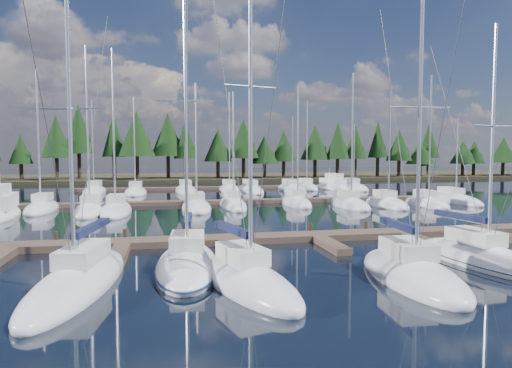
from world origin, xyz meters
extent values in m
plane|color=black|center=(0.00, 30.00, 0.00)|extent=(260.00, 260.00, 0.00)
cube|color=#322F1C|center=(0.00, 90.00, 0.30)|extent=(220.00, 30.00, 0.60)
cube|color=brown|center=(0.00, 18.00, 0.20)|extent=(44.00, 2.00, 0.40)
cube|color=brown|center=(-12.00, 15.00, 0.20)|extent=(0.90, 4.00, 0.40)
cube|color=brown|center=(-6.00, 15.00, 0.20)|extent=(0.90, 4.00, 0.40)
cube|color=brown|center=(0.00, 15.00, 0.20)|extent=(0.90, 4.00, 0.40)
cube|color=brown|center=(6.00, 15.00, 0.20)|extent=(0.90, 4.00, 0.40)
cube|color=brown|center=(12.00, 15.00, 0.20)|extent=(0.90, 4.00, 0.40)
cylinder|color=#32281B|center=(-16.00, 19.00, 0.45)|extent=(0.26, 0.26, 0.90)
cylinder|color=#32281B|center=(-12.00, 19.00, 0.45)|extent=(0.26, 0.26, 0.90)
cylinder|color=#32281B|center=(-8.00, 19.00, 0.45)|extent=(0.26, 0.26, 0.90)
cylinder|color=#32281B|center=(-4.00, 19.00, 0.45)|extent=(0.26, 0.26, 0.90)
cylinder|color=#32281B|center=(0.00, 19.00, 0.45)|extent=(0.26, 0.26, 0.90)
cylinder|color=#32281B|center=(4.00, 19.00, 0.45)|extent=(0.26, 0.26, 0.90)
cylinder|color=#32281B|center=(8.00, 19.00, 0.45)|extent=(0.26, 0.26, 0.90)
cylinder|color=#32281B|center=(12.00, 19.00, 0.45)|extent=(0.26, 0.26, 0.90)
cube|color=brown|center=(0.00, 40.00, 0.20)|extent=(50.00, 1.80, 0.40)
cube|color=brown|center=(0.00, 60.00, 0.20)|extent=(46.00, 1.80, 0.40)
ellipsoid|color=white|center=(-13.09, 9.66, 0.15)|extent=(4.24, 10.72, 1.90)
cube|color=silver|center=(-13.00, 10.18, 1.35)|extent=(1.94, 3.53, 0.70)
cylinder|color=silver|center=(-13.17, 9.15, 6.76)|extent=(0.18, 0.18, 11.52)
cylinder|color=silver|center=(-12.80, 11.41, 2.10)|extent=(0.87, 4.55, 0.12)
cube|color=#151A3A|center=(-12.80, 11.41, 2.25)|extent=(1.06, 4.38, 0.30)
cylinder|color=silver|center=(-13.17, 9.15, 7.34)|extent=(2.30, 0.45, 0.07)
cylinder|color=#3F3F44|center=(-13.54, 6.93, 6.61)|extent=(0.77, 4.46, 11.83)
cylinder|color=#3F3F44|center=(-12.72, 11.88, 6.61)|extent=(0.94, 5.49, 11.84)
ellipsoid|color=white|center=(-8.54, 11.65, 0.15)|extent=(3.60, 8.68, 1.90)
cube|color=silver|center=(-8.50, 12.07, 1.35)|extent=(1.82, 2.83, 0.70)
cylinder|color=silver|center=(-8.57, 11.23, 7.34)|extent=(0.17, 0.17, 12.67)
cylinder|color=silver|center=(-8.42, 13.08, 2.10)|extent=(0.42, 3.73, 0.12)
cube|color=#151A3A|center=(-8.42, 13.08, 2.25)|extent=(0.64, 3.58, 0.30)
cylinder|color=silver|center=(-8.57, 11.23, 7.97)|extent=(2.63, 0.28, 0.07)
cylinder|color=#3F3F44|center=(-8.72, 9.41, 7.19)|extent=(0.33, 3.66, 12.98)
cylinder|color=#3F3F44|center=(-8.39, 13.46, 7.19)|extent=(0.39, 4.51, 12.98)
ellipsoid|color=#0B1738|center=(-8.54, 11.65, 0.22)|extent=(3.74, 9.03, 0.18)
ellipsoid|color=white|center=(-6.28, 8.37, 0.15)|extent=(4.58, 8.70, 1.90)
cube|color=silver|center=(-6.39, 8.77, 1.35)|extent=(2.02, 2.93, 0.70)
cylinder|color=silver|center=(-6.17, 7.97, 7.58)|extent=(0.20, 0.20, 13.17)
cylinder|color=silver|center=(-6.64, 9.74, 2.10)|extent=(1.06, 3.57, 0.12)
cube|color=#151A3A|center=(-6.64, 9.74, 2.25)|extent=(1.24, 3.47, 0.30)
cylinder|color=silver|center=(-6.17, 7.97, 8.24)|extent=(2.20, 0.65, 0.07)
cylinder|color=#3F3F44|center=(-5.71, 6.23, 7.43)|extent=(0.96, 3.50, 13.47)
cylinder|color=#3F3F44|center=(-6.74, 10.10, 7.43)|extent=(1.18, 4.30, 13.47)
ellipsoid|color=white|center=(1.02, 7.96, 0.15)|extent=(3.51, 8.52, 1.90)
cube|color=silver|center=(1.05, 8.38, 1.35)|extent=(1.80, 2.77, 0.70)
cylinder|color=silver|center=(0.99, 7.55, 6.93)|extent=(0.17, 0.17, 11.85)
cylinder|color=silver|center=(1.12, 9.38, 2.10)|extent=(0.37, 3.67, 0.12)
cube|color=#151A3A|center=(1.12, 9.38, 2.25)|extent=(0.59, 3.52, 0.30)
cylinder|color=silver|center=(0.99, 7.55, 7.52)|extent=(2.66, 0.25, 0.07)
cylinder|color=#3F3F44|center=(0.87, 5.76, 6.78)|extent=(0.28, 3.61, 12.16)
cylinder|color=#3F3F44|center=(1.14, 9.75, 6.78)|extent=(0.33, 4.44, 12.16)
ellipsoid|color=white|center=(6.00, 9.92, 0.15)|extent=(3.53, 9.07, 1.90)
cube|color=silver|center=(5.95, 10.36, 1.35)|extent=(1.71, 2.97, 0.70)
cylinder|color=silver|center=(6.05, 9.48, 6.38)|extent=(0.18, 0.18, 10.77)
cylinder|color=silver|center=(5.83, 11.42, 2.10)|extent=(0.56, 3.88, 0.12)
cube|color=#151A3A|center=(5.83, 11.42, 2.25)|extent=(0.77, 3.73, 0.30)
cylinder|color=silver|center=(6.05, 9.48, 6.92)|extent=(2.28, 0.33, 0.07)
cylinder|color=#3F3F44|center=(5.79, 11.81, 6.23)|extent=(0.57, 4.69, 11.08)
ellipsoid|color=#0B1738|center=(6.00, 9.92, 0.22)|extent=(3.67, 9.44, 0.18)
ellipsoid|color=white|center=(-21.12, 36.73, 0.15)|extent=(2.60, 8.03, 1.90)
cube|color=silver|center=(-21.12, 37.13, 1.35)|extent=(1.43, 2.57, 0.70)
cylinder|color=silver|center=(-21.12, 36.33, 7.29)|extent=(0.16, 0.16, 12.59)
ellipsoid|color=white|center=(-16.29, 34.11, 0.15)|extent=(2.77, 8.51, 1.90)
cube|color=silver|center=(-16.29, 34.53, 1.35)|extent=(1.52, 2.72, 0.70)
cylinder|color=silver|center=(-16.29, 33.68, 8.11)|extent=(0.16, 0.16, 14.21)
ellipsoid|color=white|center=(-13.99, 33.83, 0.15)|extent=(2.76, 9.36, 1.90)
cube|color=silver|center=(-13.99, 34.30, 1.35)|extent=(1.52, 3.00, 0.70)
cylinder|color=silver|center=(-13.99, 33.36, 8.00)|extent=(0.16, 0.16, 13.99)
ellipsoid|color=white|center=(-6.48, 34.88, 0.15)|extent=(2.82, 7.96, 1.90)
cube|color=silver|center=(-6.48, 35.27, 1.35)|extent=(1.55, 2.55, 0.70)
cylinder|color=silver|center=(-6.48, 34.48, 6.65)|extent=(0.16, 0.16, 11.30)
ellipsoid|color=white|center=(-2.67, 36.09, 0.15)|extent=(2.52, 8.81, 1.90)
cube|color=silver|center=(-2.67, 36.53, 1.35)|extent=(1.38, 2.82, 0.70)
cylinder|color=silver|center=(-2.67, 35.65, 6.36)|extent=(0.16, 0.16, 10.71)
ellipsoid|color=white|center=(4.29, 36.66, 0.15)|extent=(2.46, 7.50, 1.90)
cube|color=silver|center=(4.29, 37.03, 1.35)|extent=(1.35, 2.40, 0.70)
cylinder|color=silver|center=(4.29, 36.28, 6.80)|extent=(0.16, 0.16, 11.60)
ellipsoid|color=white|center=(9.21, 33.98, 0.15)|extent=(2.69, 8.16, 1.90)
cube|color=silver|center=(9.21, 34.39, 1.35)|extent=(1.48, 2.61, 0.70)
cylinder|color=silver|center=(9.21, 33.57, 7.32)|extent=(0.16, 0.16, 12.65)
ellipsoid|color=white|center=(13.19, 33.72, 0.15)|extent=(2.81, 7.88, 1.90)
cube|color=silver|center=(13.19, 34.11, 1.35)|extent=(1.55, 2.52, 0.70)
cylinder|color=silver|center=(13.19, 33.32, 6.55)|extent=(0.16, 0.16, 11.11)
ellipsoid|color=white|center=(17.52, 33.27, 0.15)|extent=(2.43, 7.41, 1.90)
cube|color=silver|center=(17.52, 33.64, 1.35)|extent=(1.34, 2.37, 0.70)
cylinder|color=silver|center=(17.52, 32.90, 7.28)|extent=(0.16, 0.16, 12.55)
ellipsoid|color=white|center=(22.42, 35.77, 0.15)|extent=(2.60, 9.76, 1.90)
cube|color=silver|center=(22.42, 36.26, 1.35)|extent=(1.43, 3.12, 0.70)
cylinder|color=silver|center=(22.42, 35.28, 5.20)|extent=(0.16, 0.16, 8.40)
ellipsoid|color=white|center=(-19.07, 56.28, 0.15)|extent=(2.89, 9.08, 1.90)
cube|color=silver|center=(-19.07, 56.73, 1.35)|extent=(1.59, 2.90, 0.70)
cylinder|color=silver|center=(-19.07, 55.82, 6.87)|extent=(0.16, 0.16, 11.74)
ellipsoid|color=white|center=(-13.38, 53.63, 0.15)|extent=(2.92, 8.37, 1.90)
cube|color=silver|center=(-13.38, 54.05, 1.35)|extent=(1.61, 2.68, 0.70)
cylinder|color=silver|center=(-13.38, 53.21, 7.04)|extent=(0.16, 0.16, 12.08)
ellipsoid|color=white|center=(-6.56, 55.57, 0.15)|extent=(2.89, 11.21, 1.90)
cube|color=silver|center=(-6.56, 56.13, 1.35)|extent=(1.59, 3.59, 0.70)
cylinder|color=silver|center=(-6.56, 55.01, 7.69)|extent=(0.16, 0.16, 13.37)
ellipsoid|color=white|center=(-0.32, 55.28, 0.15)|extent=(2.88, 8.01, 1.90)
cube|color=silver|center=(-0.32, 55.68, 1.35)|extent=(1.58, 2.56, 0.70)
cylinder|color=silver|center=(-0.32, 54.88, 7.63)|extent=(0.16, 0.16, 13.25)
ellipsoid|color=white|center=(2.79, 54.72, 0.15)|extent=(2.90, 11.82, 1.90)
cube|color=silver|center=(2.79, 55.31, 1.35)|extent=(1.59, 3.78, 0.70)
cylinder|color=silver|center=(2.79, 54.13, 7.73)|extent=(0.16, 0.16, 13.47)
ellipsoid|color=white|center=(8.77, 54.38, 0.15)|extent=(2.99, 11.06, 1.90)
cube|color=silver|center=(8.77, 54.93, 1.35)|extent=(1.64, 3.54, 0.70)
cylinder|color=silver|center=(8.77, 53.83, 5.92)|extent=(0.16, 0.16, 9.84)
ellipsoid|color=white|center=(11.81, 56.90, 0.15)|extent=(2.99, 7.31, 1.90)
cube|color=silver|center=(11.81, 57.26, 1.35)|extent=(1.64, 2.34, 0.70)
cylinder|color=silver|center=(11.81, 56.53, 7.22)|extent=(0.16, 0.16, 12.43)
ellipsoid|color=white|center=(18.78, 55.46, 0.15)|extent=(2.75, 10.07, 1.90)
cube|color=silver|center=(18.78, 55.96, 1.35)|extent=(1.51, 3.22, 0.70)
cylinder|color=silver|center=(18.78, 54.95, 5.49)|extent=(0.16, 0.16, 8.98)
cylinder|color=silver|center=(-23.93, 34.26, 3.05)|extent=(0.09, 0.09, 1.68)
ellipsoid|color=white|center=(15.83, 56.13, 0.10)|extent=(4.53, 8.55, 1.63)
cube|color=white|center=(15.83, 56.13, 1.18)|extent=(3.02, 4.83, 1.09)
cube|color=silver|center=(15.92, 55.73, 2.08)|extent=(2.11, 3.12, 0.81)
cylinder|color=silver|center=(15.64, 56.92, 2.62)|extent=(0.10, 0.10, 1.45)
cylinder|color=black|center=(-36.05, 83.40, 2.07)|extent=(0.70, 0.70, 2.94)
cone|color=black|center=(-36.05, 83.40, 6.40)|extent=(4.27, 4.27, 5.72)
ellipsoid|color=black|center=(-35.55, 83.40, 5.09)|extent=(2.56, 2.56, 2.56)
cylinder|color=black|center=(-29.03, 80.20, 2.65)|extent=(0.70, 0.70, 4.09)
cone|color=black|center=(-29.03, 80.20, 8.67)|extent=(5.42, 5.42, 7.96)
ellipsoid|color=black|center=(-28.53, 80.20, 6.85)|extent=(3.25, 3.25, 3.25)
cylinder|color=black|center=(-25.61, 83.34, 3.04)|extent=(0.70, 0.70, 4.87)
cone|color=black|center=(-25.61, 83.34, 10.21)|extent=(5.83, 5.83, 9.48)
ellipsoid|color=black|center=(-25.11, 83.34, 8.05)|extent=(3.50, 3.50, 3.50)
cylinder|color=black|center=(-19.00, 82.51, 2.72)|extent=(0.70, 0.70, 4.25)
cone|color=black|center=(-19.00, 82.51, 8.98)|extent=(4.52, 4.52, 8.26)
ellipsoid|color=black|center=(-18.50, 82.51, 7.09)|extent=(2.71, 2.71, 2.71)
cylinder|color=black|center=(-14.49, 78.80, 2.78)|extent=(0.70, 0.70, 4.36)
cone|color=black|center=(-14.49, 78.80, 9.19)|extent=(6.88, 6.88, 8.47)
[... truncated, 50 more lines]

